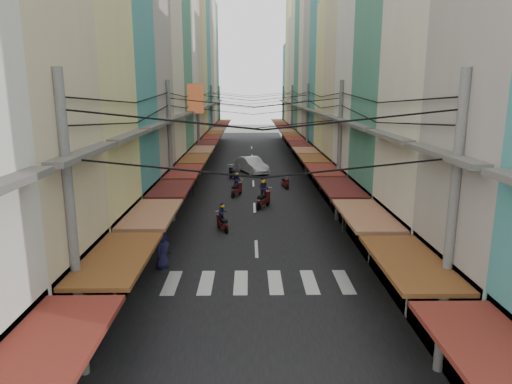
{
  "coord_description": "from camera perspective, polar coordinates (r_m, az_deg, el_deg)",
  "views": [
    {
      "loc": [
        -0.34,
        -23.26,
        7.66
      ],
      "look_at": [
        0.06,
        3.09,
        1.74
      ],
      "focal_mm": 32.0,
      "sensor_mm": 36.0,
      "label": 1
    }
  ],
  "objects": [
    {
      "name": "utility_poles",
      "position": [
        38.28,
        -0.36,
        11.07
      ],
      "size": [
        10.2,
        66.13,
        8.2
      ],
      "color": "slate",
      "rests_on": "ground"
    },
    {
      "name": "sidewalk_right",
      "position": [
        44.45,
        8.01,
        2.66
      ],
      "size": [
        3.0,
        80.0,
        0.06
      ],
      "primitive_type": "cube",
      "color": "slate",
      "rests_on": "ground"
    },
    {
      "name": "traffic_sign",
      "position": [
        25.19,
        10.89,
        -0.3
      ],
      "size": [
        0.1,
        0.64,
        2.9
      ],
      "color": "slate",
      "rests_on": "ground"
    },
    {
      "name": "ground",
      "position": [
        24.49,
        -0.02,
        -5.56
      ],
      "size": [
        160.0,
        160.0,
        0.0
      ],
      "primitive_type": "plane",
      "color": "slate",
      "rests_on": "ground"
    },
    {
      "name": "building_row_right",
      "position": [
        40.59,
        11.25,
        14.91
      ],
      "size": [
        7.8,
        68.98,
        22.59
      ],
      "color": "teal",
      "rests_on": "ground"
    },
    {
      "name": "road",
      "position": [
        43.93,
        -0.41,
        2.64
      ],
      "size": [
        10.0,
        80.0,
        0.02
      ],
      "primitive_type": "cube",
      "color": "black",
      "rests_on": "ground"
    },
    {
      "name": "moving_scooters",
      "position": [
        31.93,
        -1.09,
        -0.2
      ],
      "size": [
        4.72,
        16.88,
        2.0
      ],
      "color": "black",
      "rests_on": "ground"
    },
    {
      "name": "sidewalk_left",
      "position": [
        44.35,
        -8.85,
        2.61
      ],
      "size": [
        3.0,
        80.0,
        0.06
      ],
      "primitive_type": "cube",
      "color": "slate",
      "rests_on": "ground"
    },
    {
      "name": "parked_scooters",
      "position": [
        21.27,
        12.83,
        -7.45
      ],
      "size": [
        13.44,
        13.4,
        0.99
      ],
      "color": "black",
      "rests_on": "ground"
    },
    {
      "name": "crosswalk",
      "position": [
        18.87,
        0.25,
        -11.2
      ],
      "size": [
        7.55,
        2.4,
        0.01
      ],
      "color": "silver",
      "rests_on": "ground"
    },
    {
      "name": "pedestrians",
      "position": [
        25.3,
        -8.92,
        -2.64
      ],
      "size": [
        13.59,
        21.21,
        2.2
      ],
      "color": "black",
      "rests_on": "ground"
    },
    {
      "name": "white_car",
      "position": [
        42.96,
        -0.52,
        2.4
      ],
      "size": [
        5.62,
        4.05,
        1.85
      ],
      "primitive_type": "imported",
      "rotation": [
        0.0,
        0.0,
        0.43
      ],
      "color": "silver",
      "rests_on": "ground"
    },
    {
      "name": "market_umbrella",
      "position": [
        24.23,
        16.01,
        -1.45
      ],
      "size": [
        2.11,
        2.11,
        2.22
      ],
      "color": "#B2B2B7",
      "rests_on": "ground"
    },
    {
      "name": "building_row_left",
      "position": [
        40.59,
        -12.07,
        15.39
      ],
      "size": [
        7.8,
        67.67,
        23.7
      ],
      "color": "silver",
      "rests_on": "ground"
    },
    {
      "name": "bicycle",
      "position": [
        25.44,
        17.15,
        -5.44
      ],
      "size": [
        1.91,
        1.35,
        1.23
      ],
      "primitive_type": "imported",
      "rotation": [
        0.0,
        0.0,
        1.15
      ],
      "color": "black",
      "rests_on": "ground"
    }
  ]
}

